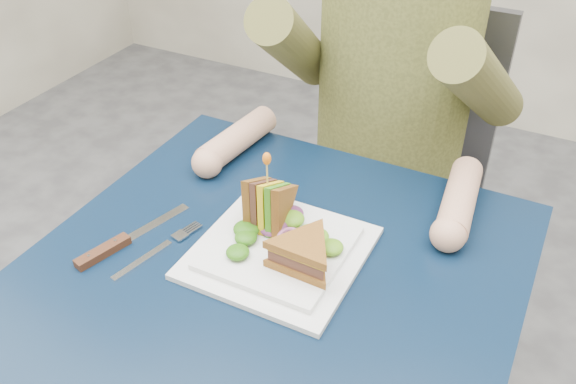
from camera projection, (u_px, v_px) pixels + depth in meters
The scene contains 12 objects.
table at pixel (270, 306), 1.00m from camera, with size 0.75×0.75×0.73m.
chair at pixel (396, 163), 1.55m from camera, with size 0.42×0.40×0.93m.
diner at pixel (397, 37), 1.25m from camera, with size 0.54×0.59×0.74m.
plate at pixel (279, 251), 0.98m from camera, with size 0.26×0.26×0.02m.
sandwich_flat at pixel (304, 254), 0.92m from camera, with size 0.13×0.13×0.05m.
sandwich_upright at pixel (268, 206), 1.00m from camera, with size 0.09×0.15×0.15m.
fork at pixel (156, 251), 0.99m from camera, with size 0.06×0.18×0.01m.
knife at pixel (113, 246), 0.99m from camera, with size 0.08×0.22×0.02m.
toothpick at pixel (267, 174), 0.96m from camera, with size 0.00×0.00×0.06m, color tan.
toothpick_frill at pixel (267, 159), 0.95m from camera, with size 0.01×0.01×0.02m, color orange.
lettuce_spill at pixel (285, 238), 0.97m from camera, with size 0.15×0.13×0.02m, color #337A14, non-canonical shape.
onion_ring at pixel (289, 239), 0.96m from camera, with size 0.04×0.04×0.01m, color #9E4C7A.
Camera 1 is at (0.34, -0.61, 1.39)m, focal length 38.00 mm.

